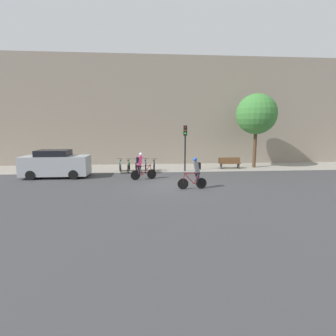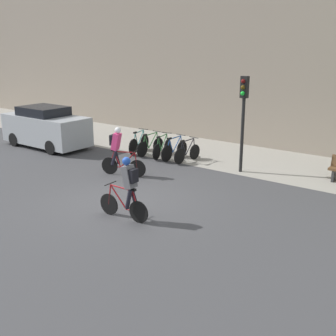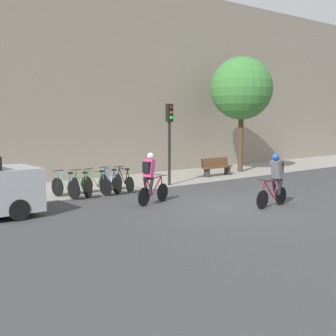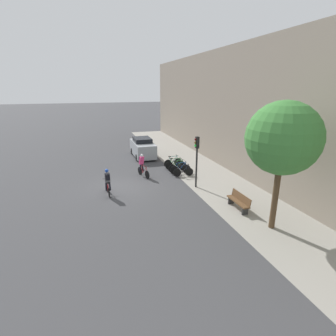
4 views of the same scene
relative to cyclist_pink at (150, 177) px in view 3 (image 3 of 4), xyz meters
The scene contains 13 objects.
ground 2.87m from the cyclist_pink, 44.60° to the right, with size 200.00×200.00×0.00m, color #3D3D3F.
kerb_strip 5.30m from the cyclist_pink, 68.32° to the left, with size 44.00×4.50×0.01m, color gray.
building_facade 8.56m from the cyclist_pink, 75.40° to the left, with size 44.00×0.60×9.58m, color gray.
cyclist_pink is the anchor object (origin of this frame).
cyclist_grey 4.13m from the cyclist_pink, 43.05° to the right, with size 1.63×0.46×1.74m.
parked_bike_0 3.43m from the cyclist_pink, 118.19° to the left, with size 0.46×1.64×0.98m.
parked_bike_1 3.18m from the cyclist_pink, 107.91° to the left, with size 0.46×1.69×0.96m.
parked_bike_2 3.05m from the cyclist_pink, 96.23° to the left, with size 0.50×1.68×0.96m.
parked_bike_3 3.05m from the cyclist_pink, 84.11° to the left, with size 0.46×1.68×0.97m.
parked_bike_4 3.18m from the cyclist_pink, 72.45° to the left, with size 0.46×1.58×0.95m.
traffic_light_pole 4.71m from the cyclist_pink, 42.26° to the left, with size 0.26×0.30×3.48m.
bench 8.18m from the cyclist_pink, 29.12° to the left, with size 1.80×0.44×0.89m.
street_tree_0 10.93m from the cyclist_pink, 25.27° to the left, with size 3.29×3.29×6.05m.
Camera 3 is at (-11.26, -10.45, 2.97)m, focal length 50.00 mm.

